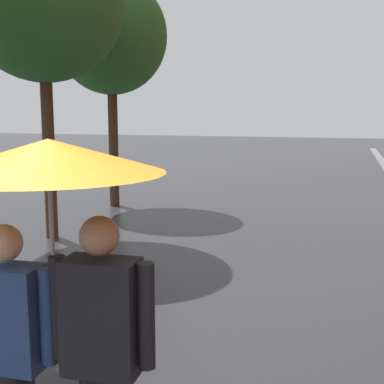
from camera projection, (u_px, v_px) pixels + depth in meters
name	position (u px, v px, depth m)	size (l,w,h in m)	color
street_tree_2	(111.00, 37.00, 11.73)	(2.50, 2.50, 5.13)	#473323
couple_under_umbrella	(53.00, 260.00, 2.83)	(1.23, 1.23, 2.09)	black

